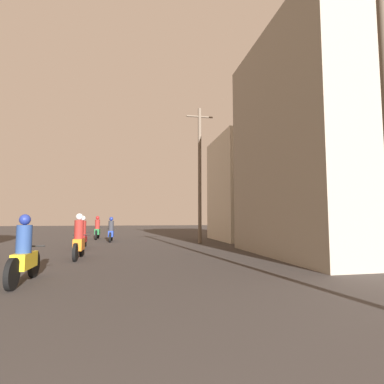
# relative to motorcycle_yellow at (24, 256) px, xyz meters

# --- Properties ---
(motorcycle_yellow) EXTENTS (0.60, 2.03, 1.54)m
(motorcycle_yellow) POSITION_rel_motorcycle_yellow_xyz_m (0.00, 0.00, 0.00)
(motorcycle_yellow) COLOR black
(motorcycle_yellow) RESTS_ON ground_plane
(motorcycle_orange) EXTENTS (0.60, 1.95, 1.61)m
(motorcycle_orange) POSITION_rel_motorcycle_yellow_xyz_m (0.50, 4.00, 0.04)
(motorcycle_orange) COLOR black
(motorcycle_orange) RESTS_ON ground_plane
(motorcycle_red) EXTENTS (0.60, 2.00, 1.56)m
(motorcycle_red) POSITION_rel_motorcycle_yellow_xyz_m (0.03, 7.91, 0.01)
(motorcycle_red) COLOR black
(motorcycle_red) RESTS_ON ground_plane
(motorcycle_blue) EXTENTS (0.60, 2.02, 1.52)m
(motorcycle_blue) POSITION_rel_motorcycle_yellow_xyz_m (1.10, 11.87, -0.01)
(motorcycle_blue) COLOR black
(motorcycle_blue) RESTS_ON ground_plane
(motorcycle_green) EXTENTS (0.60, 2.06, 1.58)m
(motorcycle_green) POSITION_rel_motorcycle_yellow_xyz_m (0.03, 14.20, 0.01)
(motorcycle_green) COLOR black
(motorcycle_green) RESTS_ON ground_plane
(building_right_near) EXTENTS (5.34, 7.26, 8.81)m
(building_right_near) POSITION_rel_motorcycle_yellow_xyz_m (9.98, 3.13, 3.79)
(building_right_near) COLOR gray
(building_right_near) RESTS_ON ground_plane
(building_right_far) EXTENTS (5.74, 5.41, 6.81)m
(building_right_far) POSITION_rel_motorcycle_yellow_xyz_m (10.69, 11.49, 2.79)
(building_right_far) COLOR beige
(building_right_far) RESTS_ON ground_plane
(utility_pole_far) EXTENTS (1.60, 0.20, 8.00)m
(utility_pole_far) POSITION_rel_motorcycle_yellow_xyz_m (6.22, 9.62, 3.55)
(utility_pole_far) COLOR #6B5B4C
(utility_pole_far) RESTS_ON ground_plane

